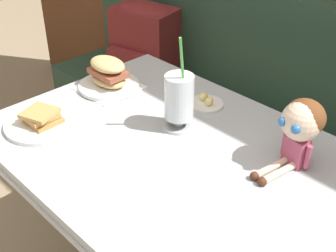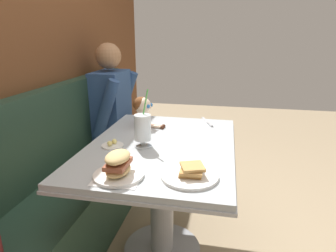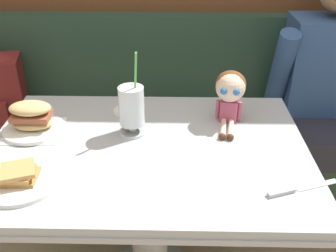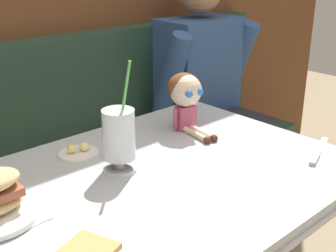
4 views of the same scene
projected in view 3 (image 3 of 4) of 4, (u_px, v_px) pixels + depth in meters
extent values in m
cube|color=#233D2D|center=(157.00, 169.00, 2.14)|extent=(2.60, 0.48, 0.45)
cube|color=#233D2D|center=(157.00, 68.00, 2.06)|extent=(2.60, 0.10, 0.55)
cube|color=#B2BCC1|center=(147.00, 150.00, 1.38)|extent=(1.10, 0.80, 0.03)
cube|color=#B7BABF|center=(147.00, 156.00, 1.39)|extent=(1.11, 0.81, 0.02)
cylinder|color=#A5A8AD|center=(149.00, 228.00, 1.55)|extent=(0.14, 0.14, 0.65)
cylinder|color=white|center=(21.00, 180.00, 1.19)|extent=(0.25, 0.25, 0.01)
cube|color=#B78447|center=(21.00, 177.00, 1.18)|extent=(0.10, 0.10, 0.01)
cube|color=tan|center=(16.00, 174.00, 1.17)|extent=(0.10, 0.10, 0.01)
cube|color=tan|center=(18.00, 170.00, 1.16)|extent=(0.12, 0.12, 0.01)
cylinder|color=silver|center=(133.00, 132.00, 1.45)|extent=(0.10, 0.10, 0.01)
cylinder|color=silver|center=(133.00, 127.00, 1.44)|extent=(0.03, 0.03, 0.03)
cylinder|color=silver|center=(132.00, 106.00, 1.40)|extent=(0.09, 0.09, 0.14)
cylinder|color=brown|center=(132.00, 109.00, 1.40)|extent=(0.08, 0.08, 0.12)
cylinder|color=#51B74C|center=(135.00, 81.00, 1.34)|extent=(0.03, 0.05, 0.22)
cube|color=white|center=(34.00, 131.00, 1.46)|extent=(0.21, 0.21, 0.00)
cylinder|color=white|center=(34.00, 129.00, 1.46)|extent=(0.22, 0.22, 0.01)
ellipsoid|color=tan|center=(33.00, 123.00, 1.44)|extent=(0.15, 0.10, 0.04)
cube|color=#995138|center=(31.00, 116.00, 1.43)|extent=(0.14, 0.09, 0.02)
ellipsoid|color=tan|center=(30.00, 108.00, 1.42)|extent=(0.15, 0.10, 0.04)
cylinder|color=white|center=(129.00, 111.00, 1.59)|extent=(0.12, 0.12, 0.01)
sphere|color=#F4E07A|center=(124.00, 106.00, 1.59)|extent=(0.03, 0.03, 0.03)
sphere|color=#F4E07A|center=(133.00, 107.00, 1.58)|extent=(0.03, 0.03, 0.03)
cube|color=silver|center=(317.00, 185.00, 1.18)|extent=(0.14, 0.07, 0.00)
cube|color=#B2B5BA|center=(281.00, 192.00, 1.14)|extent=(0.09, 0.05, 0.01)
cube|color=#B74C6B|center=(229.00, 111.00, 1.51)|extent=(0.07, 0.05, 0.08)
sphere|color=beige|center=(231.00, 87.00, 1.46)|extent=(0.11, 0.11, 0.11)
ellipsoid|color=brown|center=(231.00, 84.00, 1.47)|extent=(0.13, 0.12, 0.10)
sphere|color=#2D6BB2|center=(224.00, 91.00, 1.42)|extent=(0.03, 0.03, 0.03)
sphere|color=#2D6BB2|center=(236.00, 92.00, 1.41)|extent=(0.03, 0.03, 0.03)
cylinder|color=beige|center=(223.00, 128.00, 1.46)|extent=(0.04, 0.12, 0.02)
cylinder|color=beige|center=(231.00, 129.00, 1.45)|extent=(0.04, 0.12, 0.02)
sphere|color=#4C2819|center=(222.00, 137.00, 1.41)|extent=(0.03, 0.03, 0.03)
sphere|color=#4C2819|center=(230.00, 137.00, 1.40)|extent=(0.03, 0.03, 0.03)
cylinder|color=#B74C6B|center=(218.00, 109.00, 1.51)|extent=(0.02, 0.02, 0.07)
cylinder|color=#B74C6B|center=(240.00, 111.00, 1.50)|extent=(0.02, 0.02, 0.07)
cube|color=#2D4C7F|center=(325.00, 79.00, 1.89)|extent=(0.38, 0.24, 0.58)
cube|color=#23232D|center=(328.00, 138.00, 1.84)|extent=(0.34, 0.36, 0.14)
cylinder|color=#2D4C7F|center=(279.00, 77.00, 1.84)|extent=(0.09, 0.25, 0.48)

